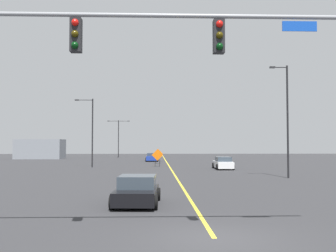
{
  "coord_description": "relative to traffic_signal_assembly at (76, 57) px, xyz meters",
  "views": [
    {
      "loc": [
        -1.84,
        -12.08,
        2.92
      ],
      "look_at": [
        -0.36,
        30.87,
        4.74
      ],
      "focal_mm": 42.15,
      "sensor_mm": 36.0,
      "label": 1
    }
  ],
  "objects": [
    {
      "name": "construction_sign_left_lane",
      "position": [
        2.87,
        42.2,
        -4.22
      ],
      "size": [
        1.35,
        0.05,
        2.08
      ],
      "color": "orange",
      "rests_on": "ground"
    },
    {
      "name": "car_blue_far",
      "position": [
        2.05,
        50.43,
        -4.91
      ],
      "size": [
        2.08,
        4.47,
        1.29
      ],
      "color": "#1E389E",
      "rests_on": "ground"
    },
    {
      "name": "street_lamp_far_left",
      "position": [
        13.38,
        20.26,
        -0.46
      ],
      "size": [
        1.53,
        0.24,
        9.36
      ],
      "color": "black",
      "rests_on": "ground"
    },
    {
      "name": "car_black_distant",
      "position": [
        1.57,
        6.7,
        -4.91
      ],
      "size": [
        2.28,
        4.13,
        1.36
      ],
      "color": "black",
      "rests_on": "ground"
    },
    {
      "name": "traffic_signal_assembly",
      "position": [
        0.0,
        0.0,
        0.0
      ],
      "size": [
        13.35,
        0.44,
        7.2
      ],
      "color": "gray",
      "rests_on": "ground"
    },
    {
      "name": "construction_sign_median_far",
      "position": [
        2.76,
        36.13,
        -4.2
      ],
      "size": [
        1.39,
        0.05,
        2.12
      ],
      "color": "orange",
      "rests_on": "ground"
    },
    {
      "name": "street_lamp_mid_left",
      "position": [
        -5.17,
        35.16,
        -1.0
      ],
      "size": [
        2.2,
        0.24,
        8.17
      ],
      "color": "black",
      "rests_on": "ground"
    },
    {
      "name": "street_lamp_mid_right",
      "position": [
        -4.68,
        65.68,
        -1.08
      ],
      "size": [
        4.35,
        0.24,
        7.32
      ],
      "color": "black",
      "rests_on": "ground"
    },
    {
      "name": "ground",
      "position": [
        4.23,
        0.01,
        -5.54
      ],
      "size": [
        183.18,
        183.18,
        0.0
      ],
      "primitive_type": "plane",
      "color": "#2D2D30"
    },
    {
      "name": "road_centre_stripe",
      "position": [
        4.23,
        50.9,
        -5.53
      ],
      "size": [
        0.16,
        101.77,
        0.01
      ],
      "color": "yellow",
      "rests_on": "ground"
    },
    {
      "name": "car_white_mid",
      "position": [
        10.0,
        31.44,
        -4.89
      ],
      "size": [
        1.98,
        4.52,
        1.37
      ],
      "color": "white",
      "rests_on": "ground"
    },
    {
      "name": "roadside_building_west",
      "position": [
        -18.41,
        60.54,
        -3.77
      ],
      "size": [
        8.18,
        5.13,
        3.53
      ],
      "color": "gray",
      "rests_on": "ground"
    }
  ]
}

